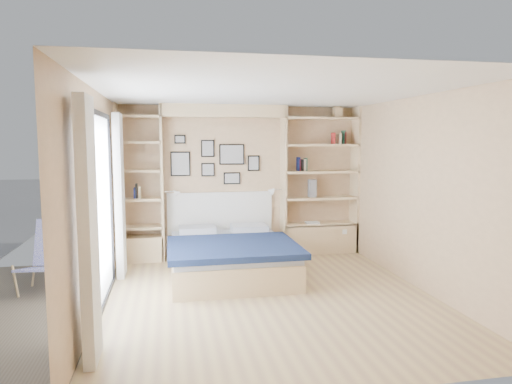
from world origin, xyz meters
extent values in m
plane|color=tan|center=(0.00, 0.00, 0.00)|extent=(4.50, 4.50, 0.00)
plane|color=tan|center=(0.00, 2.25, 1.25)|extent=(4.00, 0.00, 4.00)
plane|color=tan|center=(0.00, -2.25, 1.25)|extent=(4.00, 0.00, 4.00)
plane|color=tan|center=(-2.00, 0.00, 1.25)|extent=(0.00, 4.50, 4.50)
plane|color=tan|center=(2.00, 0.00, 1.25)|extent=(0.00, 4.50, 4.50)
plane|color=white|center=(0.00, 0.00, 2.50)|extent=(4.50, 4.50, 0.00)
cube|color=#D4BF8A|center=(-1.30, 2.08, 1.25)|extent=(0.04, 0.35, 2.50)
cube|color=#D4BF8A|center=(0.70, 2.08, 1.25)|extent=(0.04, 0.35, 2.50)
cube|color=#D4BF8A|center=(-0.30, 2.08, 2.40)|extent=(2.00, 0.35, 0.20)
cube|color=#D4BF8A|center=(1.98, 2.08, 1.25)|extent=(0.04, 0.35, 2.50)
cube|color=#D4BF8A|center=(-1.98, 2.08, 1.25)|extent=(0.04, 0.35, 2.50)
cube|color=#D4BF8A|center=(1.35, 2.08, 0.25)|extent=(1.30, 0.35, 0.50)
cube|color=#D4BF8A|center=(-1.65, 2.08, 0.20)|extent=(0.70, 0.35, 0.40)
cube|color=black|center=(-1.97, 0.00, 2.23)|extent=(0.04, 2.08, 0.06)
cube|color=black|center=(-1.97, 0.00, 0.03)|extent=(0.04, 2.08, 0.06)
cube|color=black|center=(-1.97, -1.02, 1.10)|extent=(0.04, 0.06, 2.20)
cube|color=black|center=(-1.97, 1.02, 1.10)|extent=(0.04, 0.06, 2.20)
cube|color=silver|center=(-1.98, 0.00, 1.12)|extent=(0.01, 2.00, 2.20)
cube|color=white|center=(-1.88, -1.30, 1.15)|extent=(0.10, 0.45, 2.30)
cube|color=white|center=(-1.88, 1.30, 1.15)|extent=(0.10, 0.45, 2.30)
cube|color=#D4BF8A|center=(1.35, 2.08, 0.50)|extent=(1.30, 0.35, 0.04)
cube|color=#D4BF8A|center=(1.35, 2.08, 0.95)|extent=(1.30, 0.35, 0.04)
cube|color=#D4BF8A|center=(1.35, 2.08, 1.40)|extent=(1.30, 0.35, 0.04)
cube|color=#D4BF8A|center=(1.35, 2.08, 1.85)|extent=(1.30, 0.35, 0.04)
cube|color=#D4BF8A|center=(1.35, 2.08, 2.30)|extent=(1.30, 0.35, 0.04)
cube|color=#D4BF8A|center=(-1.65, 2.08, 0.55)|extent=(0.70, 0.35, 0.04)
cube|color=#D4BF8A|center=(-1.65, 2.08, 1.00)|extent=(0.70, 0.35, 0.04)
cube|color=#D4BF8A|center=(-1.65, 2.08, 1.45)|extent=(0.70, 0.35, 0.04)
cube|color=#D4BF8A|center=(-1.65, 2.08, 1.90)|extent=(0.70, 0.35, 0.04)
cube|color=#D4BF8A|center=(-1.65, 2.08, 2.30)|extent=(0.70, 0.35, 0.04)
cube|color=#D4BF8A|center=(-0.35, 1.05, 0.18)|extent=(1.66, 2.07, 0.36)
cube|color=#B1B5C1|center=(-0.35, 1.05, 0.41)|extent=(1.62, 2.03, 0.10)
cube|color=#152246|center=(-0.35, 0.70, 0.48)|extent=(1.76, 1.45, 0.08)
cube|color=#B1B5C1|center=(-0.77, 1.79, 0.52)|extent=(0.57, 0.41, 0.12)
cube|color=#B1B5C1|center=(0.06, 1.79, 0.52)|extent=(0.57, 0.41, 0.12)
cube|color=white|center=(-0.35, 2.22, 0.72)|extent=(1.76, 0.04, 0.70)
cube|color=black|center=(-1.00, 2.23, 1.55)|extent=(0.32, 0.02, 0.40)
cube|color=gray|center=(-1.00, 2.21, 1.55)|extent=(0.28, 0.01, 0.36)
cube|color=black|center=(-0.55, 2.23, 1.80)|extent=(0.22, 0.02, 0.28)
cube|color=gray|center=(-0.55, 2.21, 1.80)|extent=(0.18, 0.01, 0.24)
cube|color=black|center=(-0.55, 2.23, 1.45)|extent=(0.22, 0.02, 0.22)
cube|color=gray|center=(-0.55, 2.21, 1.45)|extent=(0.18, 0.01, 0.18)
cube|color=black|center=(-0.15, 2.23, 1.70)|extent=(0.42, 0.02, 0.34)
cube|color=gray|center=(-0.15, 2.21, 1.70)|extent=(0.38, 0.01, 0.30)
cube|color=black|center=(-0.15, 2.23, 1.30)|extent=(0.28, 0.02, 0.20)
cube|color=gray|center=(-0.15, 2.21, 1.30)|extent=(0.24, 0.01, 0.16)
cube|color=black|center=(0.22, 2.23, 1.55)|extent=(0.20, 0.02, 0.26)
cube|color=gray|center=(0.22, 2.21, 1.55)|extent=(0.16, 0.01, 0.22)
cube|color=black|center=(-1.00, 2.23, 1.95)|extent=(0.18, 0.02, 0.14)
cube|color=gray|center=(-1.00, 2.21, 1.95)|extent=(0.14, 0.01, 0.10)
cylinder|color=silver|center=(-1.16, 2.00, 1.12)|extent=(0.20, 0.02, 0.02)
cone|color=white|center=(-1.06, 2.00, 1.10)|extent=(0.13, 0.12, 0.15)
cylinder|color=silver|center=(0.56, 2.00, 1.12)|extent=(0.20, 0.02, 0.02)
cone|color=white|center=(0.46, 2.00, 1.10)|extent=(0.13, 0.12, 0.15)
cube|color=#A51E1E|center=(0.97, 2.07, 1.52)|extent=(0.02, 0.15, 0.20)
cube|color=navy|center=(0.96, 2.07, 1.54)|extent=(0.03, 0.15, 0.23)
cube|color=black|center=(1.02, 2.07, 1.52)|extent=(0.03, 0.15, 0.20)
cube|color=beige|center=(1.06, 2.07, 1.52)|extent=(0.04, 0.15, 0.20)
cube|color=#205038|center=(1.08, 2.07, 1.53)|extent=(0.03, 0.15, 0.22)
cube|color=#A51E1E|center=(1.57, 2.07, 1.97)|extent=(0.02, 0.15, 0.19)
cube|color=#BFB28C|center=(1.68, 2.07, 1.96)|extent=(0.04, 0.15, 0.18)
cube|color=#26593F|center=(1.75, 2.07, 1.98)|extent=(0.03, 0.15, 0.23)
cube|color=maroon|center=(1.76, 2.07, 1.97)|extent=(0.03, 0.15, 0.21)
cube|color=navy|center=(-1.73, 2.07, 1.10)|extent=(0.02, 0.15, 0.17)
cube|color=black|center=(-1.70, 2.07, 1.13)|extent=(0.03, 0.15, 0.23)
cube|color=beige|center=(-1.65, 2.07, 1.11)|extent=(0.03, 0.15, 0.18)
cube|color=#D4BF8A|center=(1.63, 2.07, 2.40)|extent=(0.13, 0.13, 0.15)
cone|color=#D4BF8A|center=(1.63, 2.07, 2.51)|extent=(0.20, 0.20, 0.08)
cube|color=slate|center=(1.21, 2.07, 1.12)|extent=(0.12, 0.12, 0.30)
cube|color=white|center=(1.20, 2.02, 0.54)|extent=(0.22, 0.16, 0.03)
cylinder|color=tan|center=(-3.03, 0.44, 0.23)|extent=(0.04, 0.15, 0.45)
cylinder|color=tan|center=(-2.53, 0.40, 0.23)|extent=(0.04, 0.15, 0.45)
cylinder|color=tan|center=(-2.97, 1.07, 0.34)|extent=(0.07, 0.37, 0.74)
cylinder|color=tan|center=(-2.47, 1.02, 0.34)|extent=(0.07, 0.37, 0.74)
cube|color=#292BB1|center=(-2.76, 0.65, 0.32)|extent=(0.57, 0.67, 0.16)
cube|color=#292BB1|center=(-2.72, 1.08, 0.57)|extent=(0.54, 0.29, 0.60)
camera|label=1|loc=(-1.20, -5.33, 1.91)|focal=32.00mm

